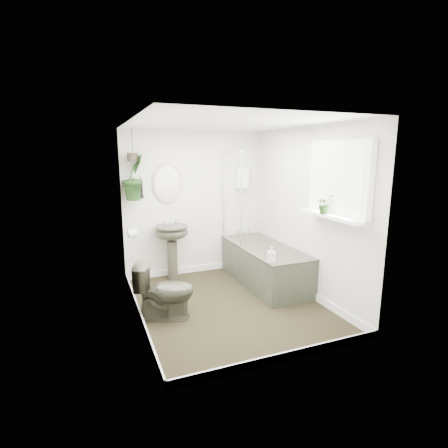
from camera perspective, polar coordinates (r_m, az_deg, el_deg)
name	(u,v)px	position (r m, az deg, el deg)	size (l,w,h in m)	color
floor	(228,305)	(4.72, 0.69, -13.06)	(2.30, 2.80, 0.02)	#2D291B
ceiling	(229,122)	(4.31, 0.77, 16.27)	(2.30, 2.80, 0.02)	white
wall_back	(195,203)	(5.68, -4.73, 3.36)	(2.30, 0.02, 2.30)	white
wall_front	(289,246)	(3.14, 10.64, -3.52)	(2.30, 0.02, 2.30)	white
wall_left	(134,225)	(4.07, -14.52, -0.23)	(0.02, 2.80, 2.30)	white
wall_right	(306,213)	(4.92, 13.31, 1.82)	(0.02, 2.80, 2.30)	white
skirting	(228,301)	(4.70, 0.70, -12.39)	(2.30, 2.80, 0.10)	white
bathtub	(264,265)	(5.36, 6.62, -6.64)	(0.72, 1.72, 0.58)	#36362A
bath_screen	(232,197)	(5.43, 1.32, 4.41)	(0.04, 0.72, 1.40)	silver
shower_box	(242,178)	(5.85, 2.98, 7.57)	(0.20, 0.10, 0.35)	white
oval_mirror	(168,183)	(5.48, -9.20, 6.65)	(0.46, 0.03, 0.62)	#B7AD89
wall_sconce	(142,190)	(5.41, -13.29, 5.36)	(0.04, 0.04, 0.22)	black
toilet_roll_holder	(132,233)	(4.81, -14.76, -1.50)	(0.11, 0.11, 0.11)	white
window_recess	(339,180)	(4.27, 18.26, 6.87)	(0.08, 1.00, 0.90)	white
window_sill	(332,216)	(4.28, 17.18, 1.26)	(0.18, 1.00, 0.04)	white
window_blinds	(336,180)	(4.24, 17.79, 6.87)	(0.01, 0.86, 0.76)	white
toilet	(165,291)	(4.29, -9.67, -10.68)	(0.39, 0.68, 0.69)	#36362A
pedestal_sink	(172,252)	(5.51, -8.45, -4.62)	(0.51, 0.43, 0.86)	#36362A
sill_plant	(325,204)	(4.28, 16.12, 3.15)	(0.20, 0.18, 0.23)	black
hanging_plant	(134,177)	(5.27, -14.51, 7.48)	(0.37, 0.30, 0.68)	black
soap_bottle	(272,254)	(4.51, 7.77, -4.91)	(0.09, 0.10, 0.21)	#352D2E
hanging_pot	(133,157)	(5.26, -14.67, 10.51)	(0.16, 0.16, 0.12)	#312B22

